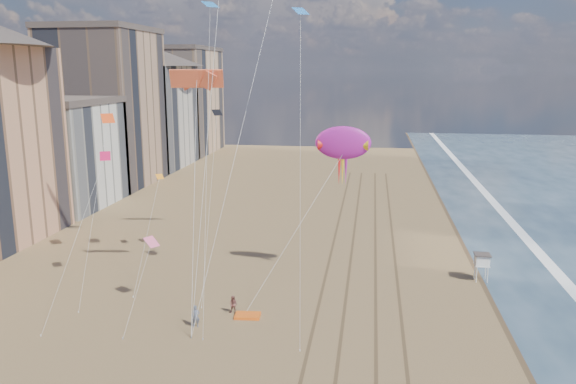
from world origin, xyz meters
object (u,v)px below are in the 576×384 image
object	(u,v)px
kite_flyer_a	(196,316)
kite_flyer_b	(233,305)
lifeguard_stand	(482,260)
grounded_kite	(248,316)
show_kite	(343,143)

from	to	relation	value
kite_flyer_a	kite_flyer_b	bearing A→B (deg)	34.88
lifeguard_stand	kite_flyer_b	size ratio (longest dim) A/B	1.76
kite_flyer_a	grounded_kite	bearing A→B (deg)	16.94
grounded_kite	kite_flyer_b	distance (m)	1.66
show_kite	kite_flyer_a	xyz separation A→B (m)	(-11.44, -12.05, -13.31)
kite_flyer_a	kite_flyer_b	world-z (taller)	kite_flyer_a
lifeguard_stand	kite_flyer_a	bearing A→B (deg)	-150.49
lifeguard_stand	show_kite	size ratio (longest dim) A/B	0.16
lifeguard_stand	grounded_kite	world-z (taller)	lifeguard_stand
kite_flyer_a	kite_flyer_b	xyz separation A→B (m)	(2.49, 3.07, -0.12)
kite_flyer_b	grounded_kite	bearing A→B (deg)	-12.37
show_kite	kite_flyer_a	bearing A→B (deg)	-133.50
grounded_kite	kite_flyer_a	bearing A→B (deg)	-151.48
show_kite	kite_flyer_b	size ratio (longest dim) A/B	10.96
grounded_kite	kite_flyer_a	size ratio (longest dim) A/B	1.17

